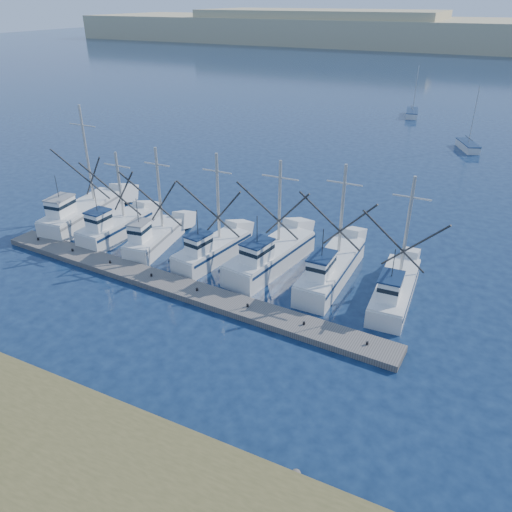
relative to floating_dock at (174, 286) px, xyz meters
The scene contains 6 objects.
ground 11.42m from the floating_dock, 35.50° to the right, with size 500.00×500.00×0.00m, color #0C1A37.
floating_dock is the anchor object (origin of this frame).
dune_ridge 203.64m from the floating_dock, 87.38° to the left, with size 360.00×60.00×10.00m, color tan.
trawler_fleet 5.28m from the floating_dock, 91.73° to the left, with size 31.05×9.35×10.17m.
sailboat_near 49.22m from the floating_dock, 72.63° to the left, with size 3.58×5.34×8.10m.
sailboat_far 65.07m from the floating_dock, 86.49° to the left, with size 2.75×6.21×8.10m.
Camera 1 is at (9.16, -17.71, 18.27)m, focal length 35.00 mm.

